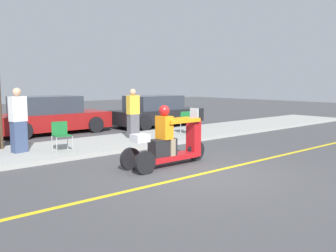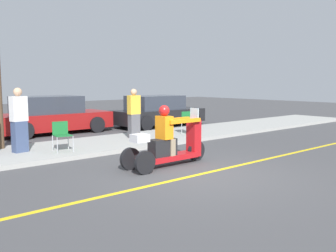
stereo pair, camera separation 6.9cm
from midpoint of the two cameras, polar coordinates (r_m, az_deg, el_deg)
ground_plane at (r=8.45m, az=4.80°, el=-7.32°), size 60.00×60.00×0.00m
lane_stripe at (r=8.42m, az=4.66°, el=-7.33°), size 24.00×0.12×0.01m
sidewalk_strip at (r=12.03m, az=-11.12°, el=-2.88°), size 28.00×2.80×0.12m
motorcycle_trike at (r=9.10m, az=-0.16°, el=-2.80°), size 2.41×0.67×1.50m
spectator_end_of_line at (r=12.91m, az=-5.50°, el=1.79°), size 0.41×0.26×1.69m
spectator_far_back at (r=10.99m, az=-22.02°, el=0.66°), size 0.46×0.32×1.77m
folding_chair_set_back at (r=13.94m, az=2.82°, el=0.90°), size 0.49×0.49×0.82m
folding_chair_curbside at (r=10.85m, az=-16.18°, el=-1.05°), size 0.52×0.52×0.82m
parked_car_lot_left at (r=15.48m, az=-17.72°, el=1.47°), size 4.47×2.03×1.49m
parked_car_lot_right at (r=17.19m, az=-1.93°, el=2.19°), size 4.32×1.99×1.42m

